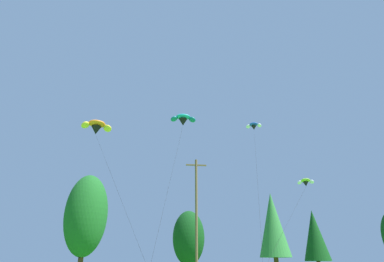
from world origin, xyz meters
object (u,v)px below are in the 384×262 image
Objects in this scene: utility_pole at (196,217)px; parafoil_kite_mid_blue_white at (254,126)px; parafoil_kite_far_orange at (96,127)px; parafoil_kite_low_lime_white at (306,182)px; parafoil_kite_high_teal at (183,120)px.

parafoil_kite_mid_blue_white is at bearing 47.12° from utility_pole.
parafoil_kite_far_orange is 29.49m from parafoil_kite_low_lime_white.
parafoil_kite_low_lime_white is at bearing 25.93° from parafoil_kite_high_teal.
parafoil_kite_low_lime_white is (16.92, 9.54, 6.27)m from utility_pole.
utility_pole is at bearing -132.88° from parafoil_kite_mid_blue_white.
parafoil_kite_mid_blue_white is (12.04, 10.82, 4.43)m from parafoil_kite_high_teal.
parafoil_kite_far_orange is 0.94× the size of parafoil_kite_low_lime_white.
parafoil_kite_high_teal is at bearing 155.98° from utility_pole.
parafoil_kite_mid_blue_white reaches higher than utility_pole.
parafoil_kite_high_teal is 0.93× the size of parafoil_kite_low_lime_white.
parafoil_kite_mid_blue_white is (10.63, 11.45, 15.41)m from utility_pole.
parafoil_kite_far_orange reaches higher than parafoil_kite_high_teal.
utility_pole is 16.46m from parafoil_kite_far_orange.
parafoil_kite_far_orange is (-10.24, 3.31, -0.03)m from parafoil_kite_high_teal.
parafoil_kite_high_teal is at bearing -138.06° from parafoil_kite_mid_blue_white.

